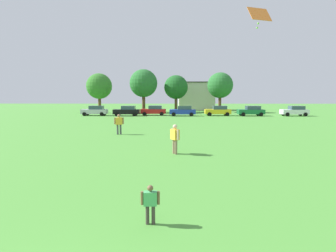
{
  "coord_description": "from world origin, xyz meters",
  "views": [
    {
      "loc": [
        2.69,
        -2.43,
        3.49
      ],
      "look_at": [
        2.45,
        11.29,
        1.95
      ],
      "focal_mm": 29.7,
      "sensor_mm": 36.0,
      "label": 1
    }
  ],
  "objects_px": {
    "tree_right": "(176,87)",
    "tree_far_right": "(220,85)",
    "tree_left": "(143,83)",
    "kite": "(259,15)",
    "parked_car_black_1": "(127,111)",
    "adult_bystander": "(175,136)",
    "child_kite_flyer": "(150,201)",
    "parked_car_blue_3": "(183,111)",
    "parked_car_red_2": "(154,110)",
    "parked_car_yellow_4": "(218,111)",
    "parked_car_white_6": "(295,111)",
    "parked_car_silver_0": "(95,111)",
    "parked_car_green_5": "(251,111)",
    "tree_far_left": "(99,86)",
    "bystander_near_trees": "(119,122)"
  },
  "relations": [
    {
      "from": "parked_car_red_2",
      "to": "tree_far_left",
      "type": "xyz_separation_m",
      "value": [
        -10.9,
        5.97,
        4.29
      ]
    },
    {
      "from": "parked_car_white_6",
      "to": "adult_bystander",
      "type": "bearing_deg",
      "value": 56.32
    },
    {
      "from": "parked_car_blue_3",
      "to": "tree_right",
      "type": "height_order",
      "value": "tree_right"
    },
    {
      "from": "parked_car_black_1",
      "to": "adult_bystander",
      "type": "bearing_deg",
      "value": 104.56
    },
    {
      "from": "tree_far_left",
      "to": "adult_bystander",
      "type": "bearing_deg",
      "value": -69.06
    },
    {
      "from": "child_kite_flyer",
      "to": "parked_car_white_6",
      "type": "distance_m",
      "value": 44.58
    },
    {
      "from": "parked_car_white_6",
      "to": "parked_car_green_5",
      "type": "bearing_deg",
      "value": -0.48
    },
    {
      "from": "kite",
      "to": "tree_far_right",
      "type": "bearing_deg",
      "value": 83.11
    },
    {
      "from": "kite",
      "to": "child_kite_flyer",
      "type": "bearing_deg",
      "value": -122.88
    },
    {
      "from": "bystander_near_trees",
      "to": "adult_bystander",
      "type": "bearing_deg",
      "value": 109.54
    },
    {
      "from": "child_kite_flyer",
      "to": "parked_car_black_1",
      "type": "xyz_separation_m",
      "value": [
        -7.08,
        39.13,
        0.21
      ]
    },
    {
      "from": "adult_bystander",
      "to": "tree_far_right",
      "type": "bearing_deg",
      "value": -41.45
    },
    {
      "from": "bystander_near_trees",
      "to": "tree_far_right",
      "type": "distance_m",
      "value": 35.26
    },
    {
      "from": "parked_car_white_6",
      "to": "tree_far_right",
      "type": "xyz_separation_m",
      "value": [
        -10.84,
        9.81,
        4.54
      ]
    },
    {
      "from": "parked_car_red_2",
      "to": "tree_far_left",
      "type": "bearing_deg",
      "value": -28.69
    },
    {
      "from": "parked_car_black_1",
      "to": "parked_car_yellow_4",
      "type": "xyz_separation_m",
      "value": [
        15.35,
        0.7,
        0.0
      ]
    },
    {
      "from": "tree_right",
      "to": "tree_far_right",
      "type": "relative_size",
      "value": 0.93
    },
    {
      "from": "child_kite_flyer",
      "to": "parked_car_blue_3",
      "type": "distance_m",
      "value": 39.26
    },
    {
      "from": "parked_car_silver_0",
      "to": "parked_car_green_5",
      "type": "xyz_separation_m",
      "value": [
        26.35,
        -0.23,
        0.0
      ]
    },
    {
      "from": "child_kite_flyer",
      "to": "bystander_near_trees",
      "type": "bearing_deg",
      "value": 100.84
    },
    {
      "from": "parked_car_blue_3",
      "to": "tree_far_left",
      "type": "bearing_deg",
      "value": -24.46
    },
    {
      "from": "parked_car_yellow_4",
      "to": "child_kite_flyer",
      "type": "bearing_deg",
      "value": 78.27
    },
    {
      "from": "parked_car_yellow_4",
      "to": "parked_car_white_6",
      "type": "relative_size",
      "value": 1.0
    },
    {
      "from": "child_kite_flyer",
      "to": "parked_car_yellow_4",
      "type": "height_order",
      "value": "parked_car_yellow_4"
    },
    {
      "from": "tree_far_right",
      "to": "child_kite_flyer",
      "type": "bearing_deg",
      "value": -101.6
    },
    {
      "from": "tree_far_right",
      "to": "adult_bystander",
      "type": "bearing_deg",
      "value": -103.13
    },
    {
      "from": "tree_right",
      "to": "tree_far_right",
      "type": "distance_m",
      "value": 8.86
    },
    {
      "from": "kite",
      "to": "parked_car_blue_3",
      "type": "relative_size",
      "value": 0.31
    },
    {
      "from": "parked_car_silver_0",
      "to": "parked_car_white_6",
      "type": "distance_m",
      "value": 33.54
    },
    {
      "from": "parked_car_silver_0",
      "to": "tree_right",
      "type": "bearing_deg",
      "value": -145.17
    },
    {
      "from": "parked_car_red_2",
      "to": "parked_car_white_6",
      "type": "distance_m",
      "value": 23.62
    },
    {
      "from": "kite",
      "to": "tree_right",
      "type": "relative_size",
      "value": 0.18
    },
    {
      "from": "parked_car_green_5",
      "to": "tree_far_right",
      "type": "relative_size",
      "value": 0.54
    },
    {
      "from": "kite",
      "to": "tree_far_right",
      "type": "relative_size",
      "value": 0.17
    },
    {
      "from": "parked_car_black_1",
      "to": "tree_far_right",
      "type": "relative_size",
      "value": 0.54
    },
    {
      "from": "parked_car_white_6",
      "to": "parked_car_blue_3",
      "type": "bearing_deg",
      "value": 0.52
    },
    {
      "from": "tree_right",
      "to": "child_kite_flyer",
      "type": "bearing_deg",
      "value": -91.44
    },
    {
      "from": "kite",
      "to": "parked_car_white_6",
      "type": "distance_m",
      "value": 35.87
    },
    {
      "from": "tree_left",
      "to": "kite",
      "type": "bearing_deg",
      "value": -75.57
    },
    {
      "from": "kite",
      "to": "parked_car_blue_3",
      "type": "xyz_separation_m",
      "value": [
        -2.81,
        31.29,
        -6.77
      ]
    },
    {
      "from": "adult_bystander",
      "to": "parked_car_red_2",
      "type": "xyz_separation_m",
      "value": [
        -3.39,
        31.39,
        -0.19
      ]
    },
    {
      "from": "parked_car_blue_3",
      "to": "parked_car_green_5",
      "type": "distance_m",
      "value": 11.44
    },
    {
      "from": "parked_car_yellow_4",
      "to": "tree_left",
      "type": "bearing_deg",
      "value": -30.71
    },
    {
      "from": "parked_car_silver_0",
      "to": "tree_far_right",
      "type": "height_order",
      "value": "tree_far_right"
    },
    {
      "from": "parked_car_red_2",
      "to": "tree_left",
      "type": "xyz_separation_m",
      "value": [
        -2.51,
        7.38,
        4.89
      ]
    },
    {
      "from": "child_kite_flyer",
      "to": "parked_car_yellow_4",
      "type": "bearing_deg",
      "value": 75.48
    },
    {
      "from": "parked_car_red_2",
      "to": "tree_left",
      "type": "distance_m",
      "value": 9.2
    },
    {
      "from": "tree_far_left",
      "to": "parked_car_green_5",
      "type": "bearing_deg",
      "value": -14.35
    },
    {
      "from": "tree_far_right",
      "to": "kite",
      "type": "bearing_deg",
      "value": -96.89
    },
    {
      "from": "bystander_near_trees",
      "to": "parked_car_blue_3",
      "type": "xyz_separation_m",
      "value": [
        6.47,
        21.98,
        -0.21
      ]
    }
  ]
}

